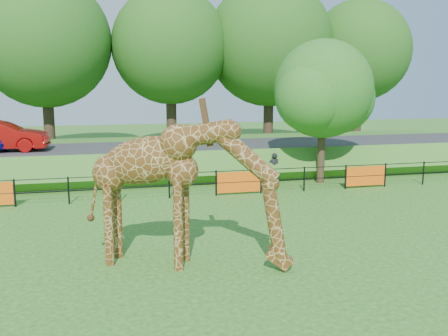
# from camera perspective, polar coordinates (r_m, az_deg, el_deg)

# --- Properties ---
(ground) EXTENTS (90.00, 90.00, 0.00)m
(ground) POSITION_cam_1_polar(r_m,az_deg,el_deg) (13.37, -1.76, -11.24)
(ground) COLOR #225816
(ground) RESTS_ON ground
(giraffe) EXTENTS (5.42, 3.09, 3.91)m
(giraffe) POSITION_cam_1_polar(r_m,az_deg,el_deg) (12.95, -4.19, -2.92)
(giraffe) COLOR #593412
(giraffe) RESTS_ON ground
(perimeter_fence) EXTENTS (28.07, 0.10, 1.10)m
(perimeter_fence) POSITION_cam_1_polar(r_m,az_deg,el_deg) (20.81, -6.29, -2.00)
(perimeter_fence) COLOR black
(perimeter_fence) RESTS_ON ground
(embankment) EXTENTS (40.00, 9.00, 1.30)m
(embankment) POSITION_cam_1_polar(r_m,az_deg,el_deg) (28.14, -8.25, 1.28)
(embankment) COLOR #225816
(embankment) RESTS_ON ground
(road) EXTENTS (40.00, 5.00, 0.12)m
(road) POSITION_cam_1_polar(r_m,az_deg,el_deg) (26.56, -7.98, 2.33)
(road) COLOR #2B2B2D
(road) RESTS_ON embankment
(car_red) EXTENTS (4.60, 1.89, 1.48)m
(car_red) POSITION_cam_1_polar(r_m,az_deg,el_deg) (26.76, -24.21, 3.34)
(car_red) COLOR #B20E0C
(car_red) RESTS_ON road
(visitor) EXTENTS (0.55, 0.38, 1.45)m
(visitor) POSITION_cam_1_polar(r_m,az_deg,el_deg) (23.93, 5.73, 0.01)
(visitor) COLOR black
(visitor) RESTS_ON ground
(tree_east) EXTENTS (5.40, 4.71, 6.76)m
(tree_east) POSITION_cam_1_polar(r_m,az_deg,el_deg) (24.08, 11.44, 8.43)
(tree_east) COLOR #352717
(tree_east) RESTS_ON ground
(bg_tree_line) EXTENTS (37.30, 8.80, 11.82)m
(bg_tree_line) POSITION_cam_1_polar(r_m,az_deg,el_deg) (34.57, -6.36, 13.79)
(bg_tree_line) COLOR #352717
(bg_tree_line) RESTS_ON ground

